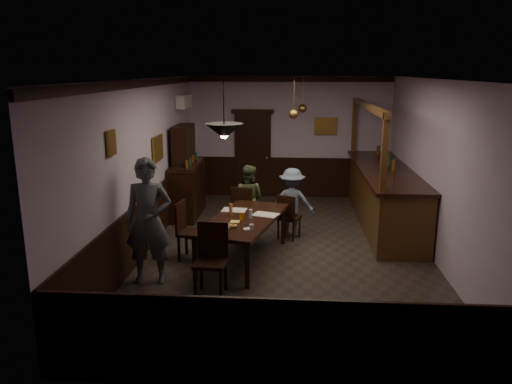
# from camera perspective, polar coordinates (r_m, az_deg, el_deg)

# --- Properties ---
(room) EXTENTS (5.01, 8.01, 3.01)m
(room) POSITION_cam_1_polar(r_m,az_deg,el_deg) (8.57, 3.57, 2.67)
(room) COLOR #2D2621
(room) RESTS_ON ground
(dining_table) EXTENTS (1.50, 2.38, 0.75)m
(dining_table) POSITION_cam_1_polar(r_m,az_deg,el_deg) (8.33, -1.47, -3.41)
(dining_table) COLOR black
(dining_table) RESTS_ON ground
(chair_far_left) EXTENTS (0.49, 0.49, 0.97)m
(chair_far_left) POSITION_cam_1_polar(r_m,az_deg,el_deg) (9.66, -1.46, -1.91)
(chair_far_left) COLOR black
(chair_far_left) RESTS_ON ground
(chair_far_right) EXTENTS (0.50, 0.50, 0.88)m
(chair_far_right) POSITION_cam_1_polar(r_m,az_deg,el_deg) (9.44, 3.63, -2.65)
(chair_far_right) COLOR black
(chair_far_right) RESTS_ON ground
(chair_near) EXTENTS (0.47, 0.47, 1.04)m
(chair_near) POSITION_cam_1_polar(r_m,az_deg,el_deg) (7.21, -5.10, -7.24)
(chair_near) COLOR black
(chair_near) RESTS_ON ground
(chair_side) EXTENTS (0.49, 0.49, 1.00)m
(chair_side) POSITION_cam_1_polar(r_m,az_deg,el_deg) (8.53, -7.86, -4.09)
(chair_side) COLOR black
(chair_side) RESTS_ON ground
(person_standing) EXTENTS (0.74, 0.52, 1.91)m
(person_standing) POSITION_cam_1_polar(r_m,az_deg,el_deg) (7.59, -12.18, -3.31)
(person_standing) COLOR #4D4E58
(person_standing) RESTS_ON ground
(person_seated_left) EXTENTS (0.76, 0.66, 1.34)m
(person_seated_left) POSITION_cam_1_polar(r_m,az_deg,el_deg) (9.88, -0.95, -0.71)
(person_seated_left) COLOR #4A5533
(person_seated_left) RESTS_ON ground
(person_seated_right) EXTENTS (0.89, 0.54, 1.33)m
(person_seated_right) POSITION_cam_1_polar(r_m,az_deg,el_deg) (9.64, 4.12, -1.17)
(person_seated_right) COLOR slate
(person_seated_right) RESTS_ON ground
(newspaper_left) EXTENTS (0.45, 0.34, 0.01)m
(newspaper_left) POSITION_cam_1_polar(r_m,az_deg,el_deg) (8.77, -2.51, -2.06)
(newspaper_left) COLOR silver
(newspaper_left) RESTS_ON dining_table
(newspaper_right) EXTENTS (0.50, 0.42, 0.01)m
(newspaper_right) POSITION_cam_1_polar(r_m,az_deg,el_deg) (8.49, 1.12, -2.59)
(newspaper_right) COLOR silver
(newspaper_right) RESTS_ON dining_table
(napkin) EXTENTS (0.18, 0.18, 0.00)m
(napkin) POSITION_cam_1_polar(r_m,az_deg,el_deg) (8.12, -2.43, -3.38)
(napkin) COLOR #E5DB54
(napkin) RESTS_ON dining_table
(saucer) EXTENTS (0.15, 0.15, 0.01)m
(saucer) POSITION_cam_1_polar(r_m,az_deg,el_deg) (7.72, -0.93, -4.26)
(saucer) COLOR white
(saucer) RESTS_ON dining_table
(coffee_cup) EXTENTS (0.10, 0.10, 0.07)m
(coffee_cup) POSITION_cam_1_polar(r_m,az_deg,el_deg) (7.69, -0.53, -3.99)
(coffee_cup) COLOR white
(coffee_cup) RESTS_ON saucer
(pastry_plate) EXTENTS (0.22, 0.22, 0.01)m
(pastry_plate) POSITION_cam_1_polar(r_m,az_deg,el_deg) (7.86, -3.11, -3.94)
(pastry_plate) COLOR white
(pastry_plate) RESTS_ON dining_table
(pastry_ring_a) EXTENTS (0.13, 0.13, 0.04)m
(pastry_ring_a) POSITION_cam_1_polar(r_m,az_deg,el_deg) (7.88, -3.53, -3.69)
(pastry_ring_a) COLOR #C68C47
(pastry_ring_a) RESTS_ON pastry_plate
(pastry_ring_b) EXTENTS (0.13, 0.13, 0.04)m
(pastry_ring_b) POSITION_cam_1_polar(r_m,az_deg,el_deg) (7.79, -2.65, -3.87)
(pastry_ring_b) COLOR #C68C47
(pastry_ring_b) RESTS_ON pastry_plate
(soda_can) EXTENTS (0.07, 0.07, 0.12)m
(soda_can) POSITION_cam_1_polar(r_m,az_deg,el_deg) (8.19, -1.66, -2.80)
(soda_can) COLOR orange
(soda_can) RESTS_ON dining_table
(beer_glass) EXTENTS (0.06, 0.06, 0.20)m
(beer_glass) POSITION_cam_1_polar(r_m,az_deg,el_deg) (8.45, -2.90, -2.01)
(beer_glass) COLOR #BF721E
(beer_glass) RESTS_ON dining_table
(water_glass) EXTENTS (0.06, 0.06, 0.15)m
(water_glass) POSITION_cam_1_polar(r_m,az_deg,el_deg) (8.28, -0.63, -2.50)
(water_glass) COLOR silver
(water_glass) RESTS_ON dining_table
(pepper_mill) EXTENTS (0.04, 0.04, 0.14)m
(pepper_mill) POSITION_cam_1_polar(r_m,az_deg,el_deg) (7.71, -5.98, -3.86)
(pepper_mill) COLOR black
(pepper_mill) RESTS_ON dining_table
(sideboard) EXTENTS (0.54, 1.51, 2.00)m
(sideboard) POSITION_cam_1_polar(r_m,az_deg,el_deg) (11.01, -7.94, 1.36)
(sideboard) COLOR black
(sideboard) RESTS_ON ground
(bar_counter) EXTENTS (1.04, 4.45, 2.49)m
(bar_counter) POSITION_cam_1_polar(r_m,az_deg,el_deg) (10.68, 14.36, -0.27)
(bar_counter) COLOR #462812
(bar_counter) RESTS_ON ground
(door_back) EXTENTS (0.90, 0.06, 2.10)m
(door_back) POSITION_cam_1_polar(r_m,az_deg,el_deg) (12.57, -0.36, 4.20)
(door_back) COLOR black
(door_back) RESTS_ON ground
(ac_unit) EXTENTS (0.20, 0.85, 0.30)m
(ac_unit) POSITION_cam_1_polar(r_m,az_deg,el_deg) (11.59, -8.22, 10.22)
(ac_unit) COLOR white
(ac_unit) RESTS_ON ground
(picture_left_small) EXTENTS (0.04, 0.28, 0.36)m
(picture_left_small) POSITION_cam_1_polar(r_m,az_deg,el_deg) (7.33, -16.20, 5.42)
(picture_left_small) COLOR olive
(picture_left_small) RESTS_ON ground
(picture_left_large) EXTENTS (0.04, 0.62, 0.48)m
(picture_left_large) POSITION_cam_1_polar(r_m,az_deg,el_deg) (9.66, -11.16, 4.92)
(picture_left_large) COLOR olive
(picture_left_large) RESTS_ON ground
(picture_back) EXTENTS (0.55, 0.04, 0.42)m
(picture_back) POSITION_cam_1_polar(r_m,az_deg,el_deg) (12.47, 7.98, 7.47)
(picture_back) COLOR olive
(picture_back) RESTS_ON ground
(pendant_iron) EXTENTS (0.56, 0.56, 0.82)m
(pendant_iron) POSITION_cam_1_polar(r_m,az_deg,el_deg) (7.26, -3.67, 6.95)
(pendant_iron) COLOR black
(pendant_iron) RESTS_ON ground
(pendant_brass_mid) EXTENTS (0.20, 0.20, 0.81)m
(pendant_brass_mid) POSITION_cam_1_polar(r_m,az_deg,el_deg) (10.01, 4.33, 8.89)
(pendant_brass_mid) COLOR #BF8C3F
(pendant_brass_mid) RESTS_ON ground
(pendant_brass_far) EXTENTS (0.20, 0.20, 0.81)m
(pendant_brass_far) POSITION_cam_1_polar(r_m,az_deg,el_deg) (11.45, 5.33, 9.49)
(pendant_brass_far) COLOR #BF8C3F
(pendant_brass_far) RESTS_ON ground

